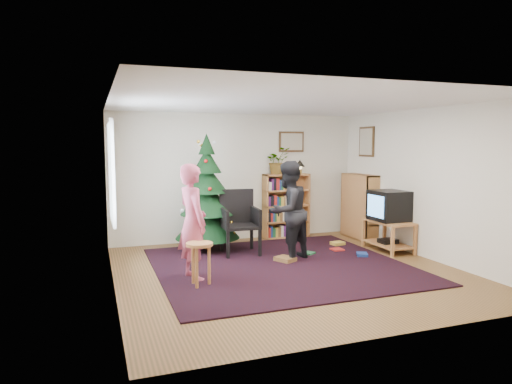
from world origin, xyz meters
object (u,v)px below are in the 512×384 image
object	(u,v)px
tv_stand	(388,233)
armchair	(238,219)
picture_back	(291,142)
person_by_chair	(288,211)
bookshelf_right	(359,206)
picture_right	(367,142)
crt_tv	(389,206)
table_lamp	(300,164)
person_standing	(193,222)
bookshelf_back	(286,205)
stool	(199,253)
potted_plant	(277,161)
christmas_tree	(207,202)

from	to	relation	value
tv_stand	armchair	world-z (taller)	armchair
picture_back	person_by_chair	size ratio (longest dim) A/B	0.34
person_by_chair	tv_stand	bearing A→B (deg)	152.62
picture_back	bookshelf_right	size ratio (longest dim) A/B	0.42
picture_right	crt_tv	distance (m)	1.63
table_lamp	person_standing	bearing A→B (deg)	-140.16
bookshelf_back	stool	world-z (taller)	bookshelf_back
potted_plant	christmas_tree	bearing A→B (deg)	-159.69
stool	person_standing	size ratio (longest dim) A/B	0.37
christmas_tree	table_lamp	xyz separation A→B (m)	(2.09, 0.59, 0.62)
person_standing	bookshelf_back	bearing A→B (deg)	-58.47
bookshelf_right	picture_right	bearing A→B (deg)	-89.13
person_standing	table_lamp	xyz separation A→B (m)	(2.71, 2.26, 0.67)
picture_back	crt_tv	bearing A→B (deg)	-60.27
potted_plant	armchair	bearing A→B (deg)	-138.98
picture_back	bookshelf_right	distance (m)	1.90
armchair	person_by_chair	size ratio (longest dim) A/B	0.68
person_standing	table_lamp	size ratio (longest dim) A/B	5.76
picture_back	tv_stand	world-z (taller)	picture_back
bookshelf_back	person_standing	bearing A→B (deg)	-136.83
tv_stand	armchair	bearing A→B (deg)	164.06
table_lamp	tv_stand	bearing A→B (deg)	-61.60
picture_right	stool	distance (m)	4.64
picture_back	person_by_chair	world-z (taller)	picture_back
picture_right	armchair	xyz separation A→B (m)	(-2.84, -0.41, -1.35)
bookshelf_right	armchair	world-z (taller)	bookshelf_right
person_by_chair	potted_plant	xyz separation A→B (m)	(0.53, 1.76, 0.75)
tv_stand	crt_tv	world-z (taller)	crt_tv
christmas_tree	bookshelf_back	distance (m)	1.90
picture_right	person_by_chair	xyz separation A→B (m)	(-2.23, -1.17, -1.13)
picture_back	potted_plant	xyz separation A→B (m)	(-0.37, -0.14, -0.38)
christmas_tree	potted_plant	bearing A→B (deg)	20.31
tv_stand	person_by_chair	bearing A→B (deg)	-179.26
picture_back	bookshelf_back	world-z (taller)	picture_back
bookshelf_back	crt_tv	bearing A→B (deg)	-54.54
christmas_tree	crt_tv	world-z (taller)	christmas_tree
bookshelf_right	person_by_chair	size ratio (longest dim) A/B	0.80
person_standing	potted_plant	xyz separation A→B (m)	(2.21, 2.26, 0.75)
christmas_tree	stool	bearing A→B (deg)	-106.58
picture_right	stool	size ratio (longest dim) A/B	1.00
bookshelf_right	table_lamp	distance (m)	1.47
bookshelf_back	table_lamp	distance (m)	0.88
crt_tv	potted_plant	xyz separation A→B (m)	(-1.43, 1.73, 0.75)
picture_back	bookshelf_back	bearing A→B (deg)	-141.09
christmas_tree	bookshelf_back	bearing A→B (deg)	18.20
tv_stand	stool	world-z (taller)	stool
christmas_tree	person_by_chair	world-z (taller)	christmas_tree
person_by_chair	table_lamp	distance (m)	2.15
person_by_chair	table_lamp	world-z (taller)	person_by_chair
person_by_chair	christmas_tree	bearing A→B (deg)	-75.99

